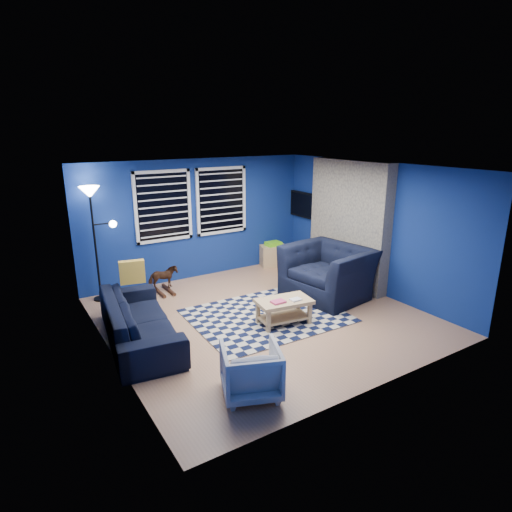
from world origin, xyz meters
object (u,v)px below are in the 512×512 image
(sofa, at_px, (139,320))
(tv, at_px, (305,205))
(rocking_horse, at_px, (163,278))
(floor_lamp, at_px, (93,208))
(armchair_big, at_px, (328,272))
(coffee_table, at_px, (284,306))
(armchair_bent, at_px, (251,370))
(cabinet, at_px, (273,255))

(sofa, bearing_deg, tv, -61.23)
(sofa, xyz_separation_m, rocking_horse, (1.01, 1.71, -0.03))
(floor_lamp, bearing_deg, armchair_big, -30.10)
(coffee_table, xyz_separation_m, floor_lamp, (-2.26, 2.67, 1.43))
(sofa, xyz_separation_m, armchair_bent, (0.70, -2.04, -0.02))
(floor_lamp, bearing_deg, cabinet, 0.06)
(tv, relative_size, coffee_table, 1.06)
(cabinet, bearing_deg, armchair_big, -78.11)
(armchair_bent, xyz_separation_m, rocking_horse, (0.30, 3.75, -0.01))
(cabinet, bearing_deg, rocking_horse, -156.51)
(armchair_bent, height_order, cabinet, armchair_bent)
(sofa, relative_size, cabinet, 3.46)
(tv, bearing_deg, sofa, -158.69)
(cabinet, height_order, floor_lamp, floor_lamp)
(tv, relative_size, armchair_bent, 1.44)
(rocking_horse, height_order, cabinet, cabinet)
(rocking_horse, bearing_deg, armchair_bent, -179.45)
(sofa, distance_m, cabinet, 4.29)
(armchair_big, height_order, floor_lamp, floor_lamp)
(armchair_bent, relative_size, cabinet, 1.04)
(armchair_bent, distance_m, rocking_horse, 3.77)
(sofa, bearing_deg, rocking_horse, -23.00)
(rocking_horse, bearing_deg, coffee_table, -148.86)
(tv, height_order, rocking_horse, tv)
(armchair_big, xyz_separation_m, rocking_horse, (-2.57, 1.85, -0.18))
(tv, distance_m, cabinet, 1.36)
(armchair_bent, bearing_deg, coffee_table, -115.71)
(rocking_horse, xyz_separation_m, coffee_table, (1.16, -2.39, 0.00))
(armchair_bent, bearing_deg, armchair_big, -125.10)
(armchair_big, bearing_deg, rocking_horse, -134.92)
(armchair_bent, relative_size, rocking_horse, 1.26)
(armchair_bent, distance_m, floor_lamp, 4.35)
(sofa, height_order, floor_lamp, floor_lamp)
(sofa, xyz_separation_m, cabinet, (3.79, 2.00, -0.08))
(sofa, relative_size, armchair_bent, 3.32)
(tv, xyz_separation_m, cabinet, (-0.69, 0.25, -1.15))
(tv, distance_m, coffee_table, 3.52)
(sofa, distance_m, rocking_horse, 1.99)
(coffee_table, bearing_deg, armchair_bent, -137.02)
(floor_lamp, bearing_deg, sofa, -87.31)
(floor_lamp, bearing_deg, coffee_table, -49.67)
(armchair_big, bearing_deg, floor_lamp, -129.29)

